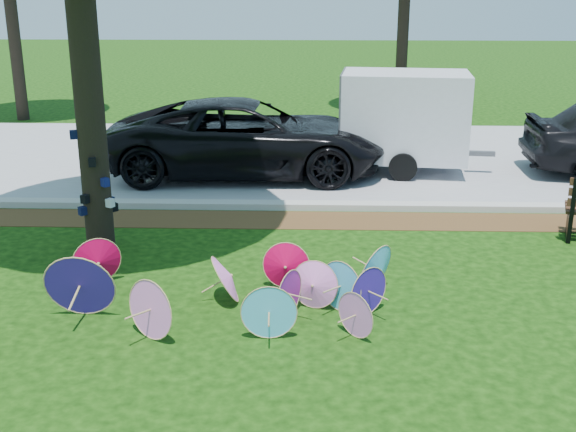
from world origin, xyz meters
The scene contains 7 objects.
ground centered at (0.00, 0.00, 0.00)m, with size 90.00×90.00×0.00m, color black.
mulch_strip centered at (0.00, 4.50, 0.01)m, with size 90.00×1.00×0.01m, color #472D16.
curb centered at (0.00, 5.20, 0.06)m, with size 90.00×0.30×0.12m, color #B7B5AD.
street centered at (0.00, 9.35, 0.01)m, with size 90.00×8.00×0.01m, color gray.
parasol_pile centered at (-0.40, 0.76, 0.36)m, with size 5.98×2.02×0.91m.
black_van centered at (-0.55, 7.63, 0.82)m, with size 2.71×5.87×1.63m, color black.
cargo_trailer centered at (2.85, 8.07, 1.24)m, with size 2.68×1.70×2.47m, color silver.
Camera 1 is at (0.80, -7.61, 4.05)m, focal length 45.00 mm.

